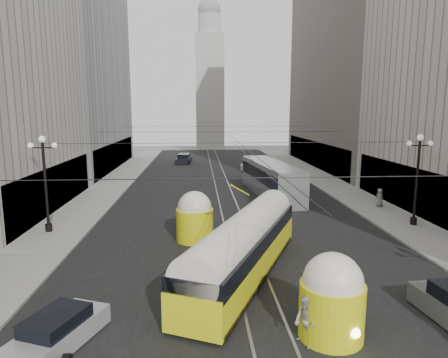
{
  "coord_description": "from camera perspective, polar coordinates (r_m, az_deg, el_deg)",
  "views": [
    {
      "loc": [
        -2.54,
        -8.41,
        8.11
      ],
      "look_at": [
        -1.1,
        14.19,
        4.22
      ],
      "focal_mm": 32.0,
      "sensor_mm": 36.0,
      "label": 1
    }
  ],
  "objects": [
    {
      "name": "sidewalk_right",
      "position": [
        47.41,
        14.26,
        -0.32
      ],
      "size": [
        4.0,
        72.0,
        0.15
      ],
      "primitive_type": "cube",
      "color": "gray",
      "rests_on": "ground"
    },
    {
      "name": "rail_left",
      "position": [
        41.74,
        -1.13,
        -1.46
      ],
      "size": [
        0.12,
        85.0,
        0.04
      ],
      "primitive_type": "cube",
      "color": "gray",
      "rests_on": "ground"
    },
    {
      "name": "building_right_far",
      "position": [
        61.29,
        18.8,
        16.93
      ],
      "size": [
        12.6,
        32.6,
        32.6
      ],
      "color": "#514C47",
      "rests_on": "ground"
    },
    {
      "name": "rail_right",
      "position": [
        41.83,
        0.93,
        -1.44
      ],
      "size": [
        0.12,
        85.0,
        0.04
      ],
      "primitive_type": "cube",
      "color": "gray",
      "rests_on": "ground"
    },
    {
      "name": "building_left_far",
      "position": [
        59.37,
        -21.5,
        15.08
      ],
      "size": [
        12.6,
        28.6,
        28.6
      ],
      "color": "#999999",
      "rests_on": "ground"
    },
    {
      "name": "catenary",
      "position": [
        40.05,
        0.16,
        6.55
      ],
      "size": [
        25.0,
        72.0,
        0.23
      ],
      "color": "black",
      "rests_on": "ground"
    },
    {
      "name": "pedestrian_sidewalk_right",
      "position": [
        35.98,
        21.35,
        -2.47
      ],
      "size": [
        0.83,
        0.6,
        1.54
      ],
      "primitive_type": "imported",
      "rotation": [
        0.0,
        0.0,
        3.35
      ],
      "color": "slate",
      "rests_on": "sidewalk_right"
    },
    {
      "name": "road",
      "position": [
        41.78,
        -0.1,
        -1.45
      ],
      "size": [
        20.0,
        85.0,
        0.02
      ],
      "primitive_type": "cube",
      "color": "black",
      "rests_on": "ground"
    },
    {
      "name": "sedan_dark_far",
      "position": [
        62.7,
        -5.74,
        2.87
      ],
      "size": [
        2.53,
        4.86,
        1.47
      ],
      "color": "black",
      "rests_on": "ground"
    },
    {
      "name": "pedestrian_crossing_b",
      "position": [
        14.91,
        11.59,
        -19.33
      ],
      "size": [
        0.94,
        1.07,
        1.83
      ],
      "primitive_type": "imported",
      "rotation": [
        0.0,
        0.0,
        -1.24
      ],
      "color": "#A6A29B",
      "rests_on": "ground"
    },
    {
      "name": "sedan_silver",
      "position": [
        15.84,
        -22.77,
        -19.52
      ],
      "size": [
        2.98,
        4.3,
        1.26
      ],
      "color": "#A7A7AC",
      "rests_on": "ground"
    },
    {
      "name": "streetcar",
      "position": [
        19.91,
        2.96,
        -9.45
      ],
      "size": [
        7.32,
        13.65,
        3.22
      ],
      "color": "yellow",
      "rests_on": "ground"
    },
    {
      "name": "lamppost_left_mid",
      "position": [
        28.59,
        -24.2,
        0.09
      ],
      "size": [
        1.86,
        0.44,
        6.37
      ],
      "color": "black",
      "rests_on": "sidewalk_left"
    },
    {
      "name": "sedan_white_far",
      "position": [
        52.44,
        4.18,
        1.59
      ],
      "size": [
        2.87,
        5.13,
        1.53
      ],
      "color": "white",
      "rests_on": "ground"
    },
    {
      "name": "city_bus",
      "position": [
        38.36,
        6.71,
        0.15
      ],
      "size": [
        4.07,
        12.93,
        3.22
      ],
      "color": "#9FA3A4",
      "rests_on": "ground"
    },
    {
      "name": "sidewalk_left",
      "position": [
        46.11,
        -15.43,
        -0.65
      ],
      "size": [
        4.0,
        72.0,
        0.15
      ],
      "primitive_type": "cube",
      "color": "gray",
      "rests_on": "ground"
    },
    {
      "name": "lamppost_right_mid",
      "position": [
        30.75,
        25.89,
        0.59
      ],
      "size": [
        1.86,
        0.44,
        6.37
      ],
      "color": "black",
      "rests_on": "sidewalk_right"
    },
    {
      "name": "distant_tower",
      "position": [
        88.71,
        -2.06,
        14.17
      ],
      "size": [
        6.0,
        6.0,
        31.36
      ],
      "color": "#B2AFA8",
      "rests_on": "ground"
    }
  ]
}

